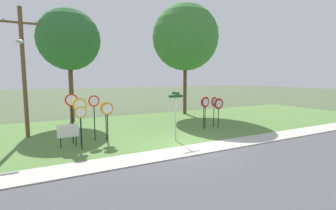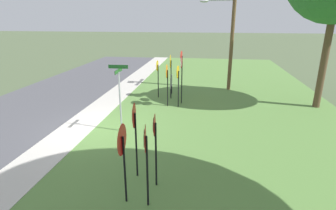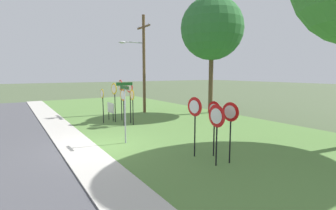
{
  "view_description": "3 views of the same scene",
  "coord_description": "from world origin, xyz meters",
  "px_view_note": "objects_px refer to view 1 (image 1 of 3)",
  "views": [
    {
      "loc": [
        -6.78,
        -11.04,
        3.77
      ],
      "look_at": [
        0.87,
        3.61,
        1.89
      ],
      "focal_mm": 25.85,
      "sensor_mm": 36.0,
      "label": 1
    },
    {
      "loc": [
        10.48,
        4.87,
        4.75
      ],
      "look_at": [
        -0.56,
        3.22,
        1.07
      ],
      "focal_mm": 28.54,
      "sensor_mm": 36.0,
      "label": 2
    },
    {
      "loc": [
        11.13,
        -3.27,
        3.36
      ],
      "look_at": [
        0.9,
        3.24,
        1.81
      ],
      "focal_mm": 26.92,
      "sensor_mm": 36.0,
      "label": 3
    }
  ],
  "objects_px": {
    "stop_sign_near_right": "(72,108)",
    "notice_board": "(68,132)",
    "oak_tree_right": "(185,38)",
    "yield_sign_far_right": "(206,105)",
    "stop_sign_near_left": "(106,113)",
    "yield_sign_near_left": "(214,105)",
    "stop_sign_far_right": "(94,108)",
    "utility_pole": "(23,68)",
    "yield_sign_far_left": "(219,106)",
    "yield_sign_near_right": "(204,106)",
    "street_name_post": "(176,112)",
    "stop_sign_far_center": "(107,114)",
    "stop_sign_center_tall": "(81,119)",
    "stop_sign_far_left": "(80,111)",
    "oak_tree_left": "(69,40)"
  },
  "relations": [
    {
      "from": "stop_sign_far_center",
      "to": "oak_tree_left",
      "type": "relative_size",
      "value": 0.25
    },
    {
      "from": "street_name_post",
      "to": "stop_sign_far_right",
      "type": "bearing_deg",
      "value": 151.65
    },
    {
      "from": "yield_sign_near_left",
      "to": "stop_sign_far_right",
      "type": "bearing_deg",
      "value": 169.9
    },
    {
      "from": "yield_sign_near_right",
      "to": "street_name_post",
      "type": "bearing_deg",
      "value": -154.39
    },
    {
      "from": "stop_sign_center_tall",
      "to": "yield_sign_far_right",
      "type": "height_order",
      "value": "yield_sign_far_right"
    },
    {
      "from": "utility_pole",
      "to": "oak_tree_right",
      "type": "bearing_deg",
      "value": 15.95
    },
    {
      "from": "yield_sign_far_right",
      "to": "oak_tree_right",
      "type": "distance_m",
      "value": 9.88
    },
    {
      "from": "stop_sign_far_left",
      "to": "yield_sign_far_left",
      "type": "distance_m",
      "value": 9.69
    },
    {
      "from": "stop_sign_near_right",
      "to": "notice_board",
      "type": "distance_m",
      "value": 1.42
    },
    {
      "from": "yield_sign_far_right",
      "to": "street_name_post",
      "type": "bearing_deg",
      "value": -162.44
    },
    {
      "from": "oak_tree_right",
      "to": "yield_sign_far_right",
      "type": "bearing_deg",
      "value": -110.85
    },
    {
      "from": "stop_sign_far_right",
      "to": "oak_tree_left",
      "type": "distance_m",
      "value": 8.93
    },
    {
      "from": "yield_sign_far_right",
      "to": "utility_pole",
      "type": "distance_m",
      "value": 11.95
    },
    {
      "from": "stop_sign_center_tall",
      "to": "street_name_post",
      "type": "relative_size",
      "value": 0.79
    },
    {
      "from": "yield_sign_near_left",
      "to": "oak_tree_right",
      "type": "distance_m",
      "value": 9.18
    },
    {
      "from": "stop_sign_far_left",
      "to": "yield_sign_near_left",
      "type": "bearing_deg",
      "value": -0.54
    },
    {
      "from": "stop_sign_near_left",
      "to": "oak_tree_right",
      "type": "xyz_separation_m",
      "value": [
        9.74,
        6.86,
        6.09
      ]
    },
    {
      "from": "stop_sign_near_right",
      "to": "yield_sign_far_left",
      "type": "distance_m",
      "value": 10.06
    },
    {
      "from": "oak_tree_left",
      "to": "street_name_post",
      "type": "bearing_deg",
      "value": -63.7
    },
    {
      "from": "yield_sign_far_left",
      "to": "utility_pole",
      "type": "xyz_separation_m",
      "value": [
        -12.4,
        3.35,
        2.68
      ]
    },
    {
      "from": "yield_sign_far_left",
      "to": "yield_sign_far_right",
      "type": "bearing_deg",
      "value": 179.11
    },
    {
      "from": "stop_sign_near_left",
      "to": "notice_board",
      "type": "height_order",
      "value": "stop_sign_near_left"
    },
    {
      "from": "stop_sign_far_center",
      "to": "stop_sign_center_tall",
      "type": "xyz_separation_m",
      "value": [
        -1.56,
        -0.81,
        -0.06
      ]
    },
    {
      "from": "yield_sign_near_left",
      "to": "street_name_post",
      "type": "distance_m",
      "value": 5.06
    },
    {
      "from": "stop_sign_far_center",
      "to": "notice_board",
      "type": "xyz_separation_m",
      "value": [
        -2.14,
        -0.06,
        -0.85
      ]
    },
    {
      "from": "yield_sign_near_right",
      "to": "utility_pole",
      "type": "bearing_deg",
      "value": 161.45
    },
    {
      "from": "notice_board",
      "to": "yield_sign_far_left",
      "type": "bearing_deg",
      "value": -1.45
    },
    {
      "from": "stop_sign_far_left",
      "to": "stop_sign_far_center",
      "type": "distance_m",
      "value": 1.5
    },
    {
      "from": "stop_sign_far_center",
      "to": "oak_tree_right",
      "type": "relative_size",
      "value": 0.21
    },
    {
      "from": "stop_sign_center_tall",
      "to": "yield_sign_near_left",
      "type": "distance_m",
      "value": 9.95
    },
    {
      "from": "stop_sign_center_tall",
      "to": "notice_board",
      "type": "xyz_separation_m",
      "value": [
        -0.57,
        0.75,
        -0.78
      ]
    },
    {
      "from": "stop_sign_far_right",
      "to": "notice_board",
      "type": "height_order",
      "value": "stop_sign_far_right"
    },
    {
      "from": "yield_sign_far_right",
      "to": "yield_sign_near_left",
      "type": "bearing_deg",
      "value": 18.7
    },
    {
      "from": "stop_sign_far_right",
      "to": "stop_sign_far_center",
      "type": "bearing_deg",
      "value": -61.61
    },
    {
      "from": "notice_board",
      "to": "yield_sign_near_left",
      "type": "bearing_deg",
      "value": 1.92
    },
    {
      "from": "stop_sign_near_left",
      "to": "yield_sign_near_left",
      "type": "distance_m",
      "value": 8.22
    },
    {
      "from": "stop_sign_near_left",
      "to": "yield_sign_far_left",
      "type": "xyz_separation_m",
      "value": [
        8.15,
        -0.49,
        0.01
      ]
    },
    {
      "from": "stop_sign_far_left",
      "to": "oak_tree_right",
      "type": "height_order",
      "value": "oak_tree_right"
    },
    {
      "from": "stop_sign_far_right",
      "to": "stop_sign_near_left",
      "type": "bearing_deg",
      "value": -21.81
    },
    {
      "from": "stop_sign_far_right",
      "to": "yield_sign_near_left",
      "type": "xyz_separation_m",
      "value": [
        8.87,
        0.0,
        -0.26
      ]
    },
    {
      "from": "stop_sign_near_right",
      "to": "yield_sign_near_left",
      "type": "height_order",
      "value": "stop_sign_near_right"
    },
    {
      "from": "oak_tree_left",
      "to": "stop_sign_near_right",
      "type": "bearing_deg",
      "value": -95.89
    },
    {
      "from": "stop_sign_near_left",
      "to": "stop_sign_far_center",
      "type": "xyz_separation_m",
      "value": [
        -0.05,
        -0.6,
        0.04
      ]
    },
    {
      "from": "yield_sign_far_right",
      "to": "street_name_post",
      "type": "height_order",
      "value": "street_name_post"
    },
    {
      "from": "yield_sign_near_left",
      "to": "oak_tree_right",
      "type": "height_order",
      "value": "oak_tree_right"
    },
    {
      "from": "stop_sign_far_right",
      "to": "stop_sign_center_tall",
      "type": "distance_m",
      "value": 1.84
    },
    {
      "from": "oak_tree_left",
      "to": "oak_tree_right",
      "type": "height_order",
      "value": "oak_tree_right"
    },
    {
      "from": "stop_sign_far_left",
      "to": "stop_sign_center_tall",
      "type": "distance_m",
      "value": 0.86
    },
    {
      "from": "stop_sign_far_left",
      "to": "stop_sign_far_right",
      "type": "relative_size",
      "value": 0.97
    },
    {
      "from": "stop_sign_near_right",
      "to": "yield_sign_far_right",
      "type": "relative_size",
      "value": 1.19
    }
  ]
}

